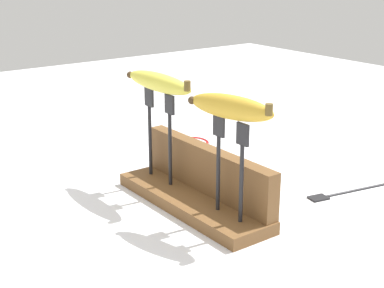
{
  "coord_description": "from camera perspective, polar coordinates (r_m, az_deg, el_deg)",
  "views": [
    {
      "loc": [
        0.78,
        -0.58,
        0.44
      ],
      "look_at": [
        0.0,
        0.0,
        0.12
      ],
      "focal_mm": 53.79,
      "sensor_mm": 36.0,
      "label": 1
    }
  ],
  "objects": [
    {
      "name": "ground_plane",
      "position": [
        1.07,
        0.0,
        -6.27
      ],
      "size": [
        3.0,
        3.0,
        0.0
      ],
      "primitive_type": "plane",
      "color": "silver"
    },
    {
      "name": "wooden_board",
      "position": [
        1.06,
        0.0,
        -5.71
      ],
      "size": [
        0.35,
        0.1,
        0.02
      ],
      "primitive_type": "cube",
      "color": "brown",
      "rests_on": "ground"
    },
    {
      "name": "board_backstop",
      "position": [
        1.06,
        1.6,
        -2.54
      ],
      "size": [
        0.35,
        0.03,
        0.09
      ],
      "primitive_type": "cube",
      "color": "brown",
      "rests_on": "wooden_board"
    },
    {
      "name": "fork_stand_left",
      "position": [
        1.1,
        -3.42,
        1.62
      ],
      "size": [
        0.1,
        0.01,
        0.18
      ],
      "color": "black",
      "rests_on": "wooden_board"
    },
    {
      "name": "fork_stand_right",
      "position": [
        0.94,
        3.59,
        -1.51
      ],
      "size": [
        0.09,
        0.01,
        0.17
      ],
      "color": "black",
      "rests_on": "wooden_board"
    },
    {
      "name": "banana_raised_left",
      "position": [
        1.08,
        -3.51,
        6.11
      ],
      "size": [
        0.2,
        0.04,
        0.04
      ],
      "color": "#DBD147",
      "rests_on": "fork_stand_left"
    },
    {
      "name": "banana_raised_right",
      "position": [
        0.92,
        3.69,
        3.64
      ],
      "size": [
        0.16,
        0.07,
        0.04
      ],
      "color": "gold",
      "rests_on": "fork_stand_right"
    },
    {
      "name": "fork_fallen_near",
      "position": [
        1.16,
        14.35,
        -4.71
      ],
      "size": [
        0.05,
        0.18,
        0.01
      ],
      "color": "black",
      "rests_on": "ground"
    },
    {
      "name": "wire_coil",
      "position": [
        1.43,
        -0.11,
        0.24
      ],
      "size": [
        0.09,
        0.09,
        0.01
      ],
      "primitive_type": "torus",
      "color": "red",
      "rests_on": "ground"
    }
  ]
}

